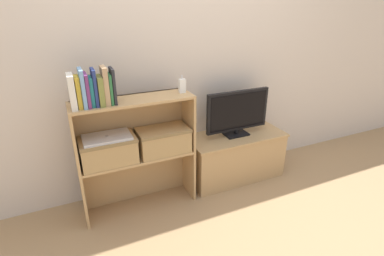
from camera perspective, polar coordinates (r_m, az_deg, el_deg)
ground_plane at (r=2.70m, az=1.22°, el=-13.33°), size 16.00×16.00×0.00m
wall_back at (r=2.58m, az=-2.73°, el=14.19°), size 10.00×0.05×2.40m
tv_stand at (r=2.92m, az=8.13°, el=-5.25°), size 0.92×0.41×0.45m
tv at (r=2.73m, az=8.68°, el=3.03°), size 0.61×0.14×0.42m
bookshelf_lower_tier at (r=2.55m, az=-10.42°, el=-8.11°), size 0.90×0.27×0.47m
bookshelf_upper_tier at (r=2.35m, az=-11.25°, el=1.74°), size 0.90×0.27×0.47m
book_ivory at (r=2.12m, az=-21.93°, el=6.45°), size 0.04×0.16×0.23m
book_mustard at (r=2.13m, az=-20.85°, el=6.43°), size 0.03×0.12×0.21m
book_skyblue at (r=2.12m, az=-20.14°, el=7.13°), size 0.02×0.15×0.26m
book_plum at (r=2.13m, az=-19.38°, el=6.83°), size 0.02×0.15×0.23m
book_teal at (r=2.13m, az=-18.66°, el=6.62°), size 0.02×0.12×0.20m
book_navy at (r=2.13m, az=-18.06°, el=7.37°), size 0.02×0.13×0.25m
book_olive at (r=2.14m, az=-17.11°, el=6.84°), size 0.04×0.15×0.20m
book_tan at (r=2.14m, az=-16.23°, el=7.76°), size 0.03×0.14×0.26m
book_forest at (r=2.15m, az=-15.39°, el=7.23°), size 0.02×0.13×0.21m
book_charcoal at (r=2.15m, az=-14.84°, el=7.79°), size 0.02×0.13×0.25m
baby_monitor at (r=2.33m, az=-1.90°, el=8.04°), size 0.05×0.03×0.14m
storage_basket_left at (r=2.32m, az=-15.64°, el=-3.92°), size 0.41×0.24×0.20m
storage_basket_right at (r=2.41m, az=-5.51°, el=-2.09°), size 0.41×0.24×0.20m
laptop at (r=2.28m, az=-15.91°, el=-1.69°), size 0.34×0.21×0.02m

